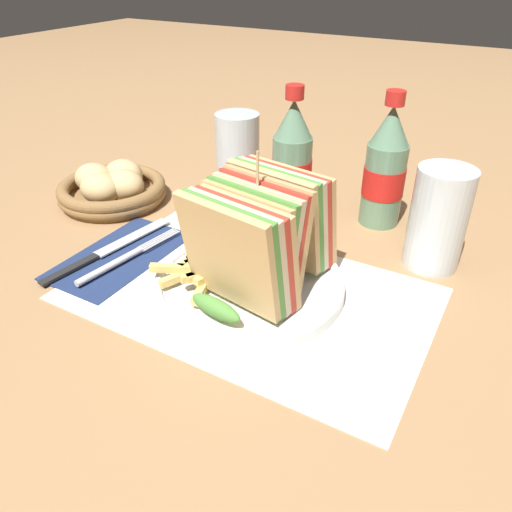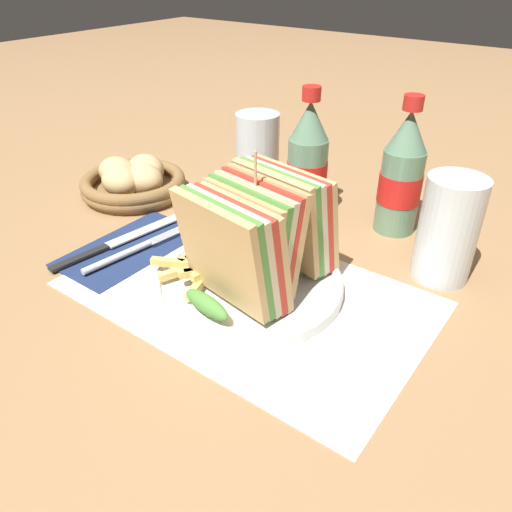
{
  "view_description": "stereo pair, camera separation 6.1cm",
  "coord_description": "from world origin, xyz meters",
  "px_view_note": "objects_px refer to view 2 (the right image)",
  "views": [
    {
      "loc": [
        0.27,
        -0.43,
        0.36
      ],
      "look_at": [
        0.01,
        0.02,
        0.04
      ],
      "focal_mm": 35.0,
      "sensor_mm": 36.0,
      "label": 1
    },
    {
      "loc": [
        0.32,
        -0.4,
        0.36
      ],
      "look_at": [
        0.01,
        0.02,
        0.04
      ],
      "focal_mm": 35.0,
      "sensor_mm": 36.0,
      "label": 2
    }
  ],
  "objects_px": {
    "plate_main": "(246,284)",
    "knife": "(119,241)",
    "glass_near": "(447,236)",
    "glass_far": "(257,159)",
    "fork": "(129,252)",
    "bread_basket": "(133,182)",
    "coke_bottle_near": "(308,164)",
    "club_sandwich": "(256,236)",
    "coke_bottle_far": "(401,176)"
  },
  "relations": [
    {
      "from": "plate_main",
      "to": "glass_near",
      "type": "bearing_deg",
      "value": 44.38
    },
    {
      "from": "fork",
      "to": "knife",
      "type": "bearing_deg",
      "value": 166.81
    },
    {
      "from": "plate_main",
      "to": "bread_basket",
      "type": "bearing_deg",
      "value": 161.61
    },
    {
      "from": "club_sandwich",
      "to": "coke_bottle_near",
      "type": "height_order",
      "value": "coke_bottle_near"
    },
    {
      "from": "plate_main",
      "to": "knife",
      "type": "height_order",
      "value": "plate_main"
    },
    {
      "from": "coke_bottle_near",
      "to": "glass_near",
      "type": "relative_size",
      "value": 1.47
    },
    {
      "from": "knife",
      "to": "coke_bottle_near",
      "type": "height_order",
      "value": "coke_bottle_near"
    },
    {
      "from": "fork",
      "to": "coke_bottle_near",
      "type": "bearing_deg",
      "value": 71.26
    },
    {
      "from": "glass_far",
      "to": "bread_basket",
      "type": "height_order",
      "value": "glass_far"
    },
    {
      "from": "club_sandwich",
      "to": "glass_far",
      "type": "xyz_separation_m",
      "value": [
        -0.18,
        0.24,
        -0.02
      ]
    },
    {
      "from": "knife",
      "to": "fork",
      "type": "bearing_deg",
      "value": -13.19
    },
    {
      "from": "fork",
      "to": "glass_near",
      "type": "distance_m",
      "value": 0.41
    },
    {
      "from": "coke_bottle_far",
      "to": "glass_far",
      "type": "bearing_deg",
      "value": -177.07
    },
    {
      "from": "plate_main",
      "to": "coke_bottle_near",
      "type": "bearing_deg",
      "value": 103.16
    },
    {
      "from": "club_sandwich",
      "to": "knife",
      "type": "relative_size",
      "value": 0.95
    },
    {
      "from": "club_sandwich",
      "to": "fork",
      "type": "relative_size",
      "value": 1.18
    },
    {
      "from": "plate_main",
      "to": "club_sandwich",
      "type": "height_order",
      "value": "club_sandwich"
    },
    {
      "from": "plate_main",
      "to": "knife",
      "type": "distance_m",
      "value": 0.21
    },
    {
      "from": "club_sandwich",
      "to": "glass_near",
      "type": "distance_m",
      "value": 0.24
    },
    {
      "from": "plate_main",
      "to": "glass_near",
      "type": "distance_m",
      "value": 0.25
    },
    {
      "from": "plate_main",
      "to": "fork",
      "type": "relative_size",
      "value": 1.36
    },
    {
      "from": "glass_far",
      "to": "bread_basket",
      "type": "bearing_deg",
      "value": -139.28
    },
    {
      "from": "glass_near",
      "to": "glass_far",
      "type": "height_order",
      "value": "same"
    },
    {
      "from": "club_sandwich",
      "to": "glass_far",
      "type": "distance_m",
      "value": 0.3
    },
    {
      "from": "fork",
      "to": "glass_near",
      "type": "height_order",
      "value": "glass_near"
    },
    {
      "from": "knife",
      "to": "coke_bottle_near",
      "type": "distance_m",
      "value": 0.3
    },
    {
      "from": "coke_bottle_far",
      "to": "glass_near",
      "type": "bearing_deg",
      "value": -40.3
    },
    {
      "from": "plate_main",
      "to": "glass_near",
      "type": "xyz_separation_m",
      "value": [
        0.18,
        0.17,
        0.05
      ]
    },
    {
      "from": "glass_near",
      "to": "bread_basket",
      "type": "xyz_separation_m",
      "value": [
        -0.5,
        -0.07,
        -0.03
      ]
    },
    {
      "from": "knife",
      "to": "coke_bottle_far",
      "type": "height_order",
      "value": "coke_bottle_far"
    },
    {
      "from": "coke_bottle_far",
      "to": "club_sandwich",
      "type": "bearing_deg",
      "value": -105.22
    },
    {
      "from": "plate_main",
      "to": "fork",
      "type": "bearing_deg",
      "value": -169.08
    },
    {
      "from": "fork",
      "to": "glass_far",
      "type": "distance_m",
      "value": 0.28
    },
    {
      "from": "club_sandwich",
      "to": "coke_bottle_far",
      "type": "height_order",
      "value": "coke_bottle_far"
    },
    {
      "from": "glass_far",
      "to": "coke_bottle_near",
      "type": "bearing_deg",
      "value": -13.13
    },
    {
      "from": "coke_bottle_near",
      "to": "coke_bottle_far",
      "type": "bearing_deg",
      "value": 16.41
    },
    {
      "from": "glass_far",
      "to": "plate_main",
      "type": "bearing_deg",
      "value": -56.19
    },
    {
      "from": "knife",
      "to": "coke_bottle_far",
      "type": "bearing_deg",
      "value": 50.93
    },
    {
      "from": "plate_main",
      "to": "club_sandwich",
      "type": "xyz_separation_m",
      "value": [
        0.01,
        0.0,
        0.07
      ]
    },
    {
      "from": "bread_basket",
      "to": "coke_bottle_near",
      "type": "bearing_deg",
      "value": 22.17
    },
    {
      "from": "fork",
      "to": "bread_basket",
      "type": "height_order",
      "value": "bread_basket"
    },
    {
      "from": "knife",
      "to": "glass_far",
      "type": "relative_size",
      "value": 1.58
    },
    {
      "from": "club_sandwich",
      "to": "fork",
      "type": "xyz_separation_m",
      "value": [
        -0.19,
        -0.04,
        -0.07
      ]
    },
    {
      "from": "club_sandwich",
      "to": "coke_bottle_far",
      "type": "relative_size",
      "value": 1.03
    },
    {
      "from": "knife",
      "to": "bread_basket",
      "type": "bearing_deg",
      "value": 138.54
    },
    {
      "from": "plate_main",
      "to": "glass_far",
      "type": "bearing_deg",
      "value": 123.81
    },
    {
      "from": "coke_bottle_far",
      "to": "coke_bottle_near",
      "type": "bearing_deg",
      "value": -163.59
    },
    {
      "from": "plate_main",
      "to": "fork",
      "type": "height_order",
      "value": "plate_main"
    },
    {
      "from": "glass_near",
      "to": "club_sandwich",
      "type": "bearing_deg",
      "value": -134.35
    },
    {
      "from": "coke_bottle_far",
      "to": "bread_basket",
      "type": "bearing_deg",
      "value": -159.67
    }
  ]
}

